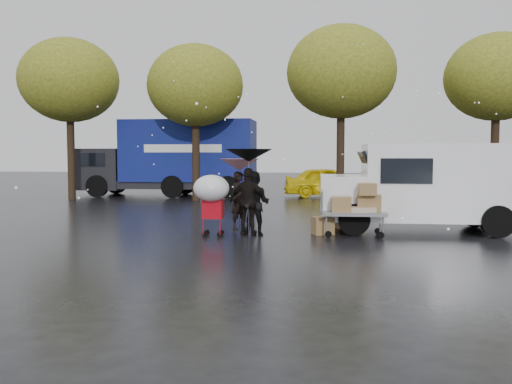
# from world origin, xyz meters

# --- Properties ---
(ground) EXTENTS (90.00, 90.00, 0.00)m
(ground) POSITION_xyz_m (0.00, 0.00, 0.00)
(ground) COLOR black
(ground) RESTS_ON ground
(person_pink) EXTENTS (0.63, 0.65, 1.50)m
(person_pink) POSITION_xyz_m (-0.39, 1.53, 0.75)
(person_pink) COLOR black
(person_pink) RESTS_ON ground
(person_middle) EXTENTS (0.87, 0.75, 1.54)m
(person_middle) POSITION_xyz_m (0.14, 0.50, 0.77)
(person_middle) COLOR black
(person_middle) RESTS_ON ground
(person_black) EXTENTS (1.00, 0.54, 1.62)m
(person_black) POSITION_xyz_m (-0.01, 0.49, 0.81)
(person_black) COLOR black
(person_black) RESTS_ON ground
(umbrella_pink) EXTENTS (1.03, 1.03, 1.83)m
(umbrella_pink) POSITION_xyz_m (-0.39, 1.53, 1.67)
(umbrella_pink) COLOR #4C4C4C
(umbrella_pink) RESTS_ON ground
(umbrella_black) EXTENTS (1.13, 1.13, 2.07)m
(umbrella_black) POSITION_xyz_m (-0.01, 0.49, 1.91)
(umbrella_black) COLOR #4C4C4C
(umbrella_black) RESTS_ON ground
(vendor_cart) EXTENTS (1.52, 0.80, 1.27)m
(vendor_cart) POSITION_xyz_m (2.56, 0.63, 0.73)
(vendor_cart) COLOR slate
(vendor_cart) RESTS_ON ground
(shopping_cart) EXTENTS (0.84, 0.84, 1.46)m
(shopping_cart) POSITION_xyz_m (-0.84, 0.13, 1.06)
(shopping_cart) COLOR red
(shopping_cart) RESTS_ON ground
(white_van) EXTENTS (4.91, 2.18, 2.20)m
(white_van) POSITION_xyz_m (4.31, 1.76, 1.16)
(white_van) COLOR white
(white_van) RESTS_ON ground
(blue_truck) EXTENTS (8.30, 2.60, 3.50)m
(blue_truck) POSITION_xyz_m (-5.18, 12.31, 1.76)
(blue_truck) COLOR navy
(blue_truck) RESTS_ON ground
(box_ground_near) EXTENTS (0.58, 0.52, 0.43)m
(box_ground_near) POSITION_xyz_m (1.75, 0.86, 0.21)
(box_ground_near) COLOR brown
(box_ground_near) RESTS_ON ground
(box_ground_far) EXTENTS (0.49, 0.45, 0.31)m
(box_ground_far) POSITION_xyz_m (2.32, 2.04, 0.16)
(box_ground_far) COLOR brown
(box_ground_far) RESTS_ON ground
(yellow_taxi) EXTENTS (4.17, 2.03, 1.37)m
(yellow_taxi) POSITION_xyz_m (2.06, 12.43, 0.68)
(yellow_taxi) COLOR yellow
(yellow_taxi) RESTS_ON ground
(tree_row) EXTENTS (21.60, 4.40, 7.12)m
(tree_row) POSITION_xyz_m (-0.47, 10.00, 5.02)
(tree_row) COLOR black
(tree_row) RESTS_ON ground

